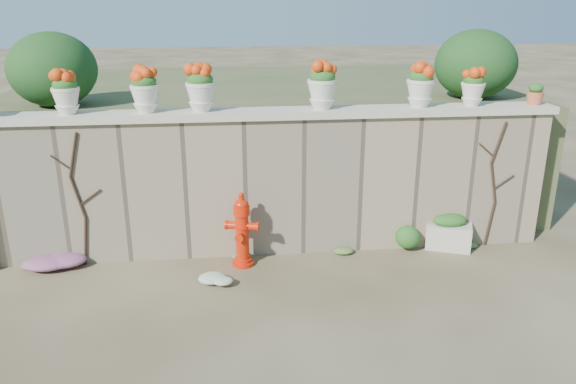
{
  "coord_description": "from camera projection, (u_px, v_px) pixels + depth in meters",
  "views": [
    {
      "loc": [
        -0.65,
        -5.85,
        3.54
      ],
      "look_at": [
        0.16,
        1.4,
        1.03
      ],
      "focal_mm": 35.0,
      "sensor_mm": 36.0,
      "label": 1
    }
  ],
  "objects": [
    {
      "name": "urn_pot_3",
      "position": [
        322.0,
        86.0,
        7.7
      ],
      "size": [
        0.41,
        0.41,
        0.65
      ],
      "color": "silver",
      "rests_on": "wall_cap"
    },
    {
      "name": "wall_cap",
      "position": [
        273.0,
        113.0,
        7.75
      ],
      "size": [
        8.1,
        0.52,
        0.1
      ],
      "primitive_type": "cube",
      "color": "beige",
      "rests_on": "stone_wall"
    },
    {
      "name": "urn_pot_4",
      "position": [
        421.0,
        85.0,
        7.85
      ],
      "size": [
        0.39,
        0.39,
        0.62
      ],
      "color": "silver",
      "rests_on": "wall_cap"
    },
    {
      "name": "vine_left",
      "position": [
        79.0,
        198.0,
        7.6
      ],
      "size": [
        0.6,
        0.04,
        1.91
      ],
      "color": "black",
      "rests_on": "ground"
    },
    {
      "name": "back_shrub_right",
      "position": [
        475.0,
        64.0,
        9.07
      ],
      "size": [
        1.3,
        1.3,
        1.1
      ],
      "primitive_type": "ellipsoid",
      "color": "#143814",
      "rests_on": "raised_fill"
    },
    {
      "name": "white_flowers",
      "position": [
        219.0,
        278.0,
        7.32
      ],
      "size": [
        0.52,
        0.42,
        0.19
      ],
      "primitive_type": "ellipsoid",
      "color": "white",
      "rests_on": "ground"
    },
    {
      "name": "raised_fill",
      "position": [
        259.0,
        135.0,
        11.1
      ],
      "size": [
        9.0,
        6.0,
        2.0
      ],
      "primitive_type": "cube",
      "color": "#384C23",
      "rests_on": "ground"
    },
    {
      "name": "urn_pot_5",
      "position": [
        473.0,
        87.0,
        7.95
      ],
      "size": [
        0.34,
        0.34,
        0.53
      ],
      "color": "silver",
      "rests_on": "wall_cap"
    },
    {
      "name": "green_shrub",
      "position": [
        408.0,
        234.0,
        8.31
      ],
      "size": [
        0.52,
        0.47,
        0.5
      ],
      "primitive_type": "ellipsoid",
      "color": "#1E5119",
      "rests_on": "ground"
    },
    {
      "name": "urn_pot_0",
      "position": [
        66.0,
        93.0,
        7.35
      ],
      "size": [
        0.36,
        0.36,
        0.57
      ],
      "color": "silver",
      "rests_on": "wall_cap"
    },
    {
      "name": "stone_wall",
      "position": [
        274.0,
        185.0,
        8.09
      ],
      "size": [
        8.0,
        0.4,
        2.0
      ],
      "primitive_type": "cube",
      "color": "gray",
      "rests_on": "ground"
    },
    {
      "name": "urn_pot_1",
      "position": [
        145.0,
        90.0,
        7.45
      ],
      "size": [
        0.38,
        0.38,
        0.6
      ],
      "color": "silver",
      "rests_on": "wall_cap"
    },
    {
      "name": "planter_box",
      "position": [
        449.0,
        232.0,
        8.37
      ],
      "size": [
        0.74,
        0.59,
        0.54
      ],
      "rotation": [
        0.0,
        0.0,
        -0.38
      ],
      "color": "beige",
      "rests_on": "ground"
    },
    {
      "name": "ground",
      "position": [
        287.0,
        311.0,
        6.72
      ],
      "size": [
        80.0,
        80.0,
        0.0
      ],
      "primitive_type": "plane",
      "color": "#463823",
      "rests_on": "ground"
    },
    {
      "name": "urn_pot_2",
      "position": [
        201.0,
        88.0,
        7.53
      ],
      "size": [
        0.4,
        0.4,
        0.63
      ],
      "color": "silver",
      "rests_on": "wall_cap"
    },
    {
      "name": "back_shrub_left",
      "position": [
        53.0,
        70.0,
        8.37
      ],
      "size": [
        1.3,
        1.3,
        1.1
      ],
      "primitive_type": "ellipsoid",
      "color": "#143814",
      "rests_on": "raised_fill"
    },
    {
      "name": "fire_hydrant",
      "position": [
        242.0,
        230.0,
        7.73
      ],
      "size": [
        0.46,
        0.33,
        1.07
      ],
      "rotation": [
        0.0,
        0.0,
        -0.28
      ],
      "color": "red",
      "rests_on": "ground"
    },
    {
      "name": "terracotta_pot",
      "position": [
        535.0,
        95.0,
        8.09
      ],
      "size": [
        0.25,
        0.25,
        0.3
      ],
      "color": "#C05F3A",
      "rests_on": "wall_cap"
    },
    {
      "name": "magenta_clump",
      "position": [
        55.0,
        260.0,
        7.76
      ],
      "size": [
        0.92,
        0.61,
        0.24
      ],
      "primitive_type": "ellipsoid",
      "color": "#BE26A9",
      "rests_on": "ground"
    },
    {
      "name": "vine_right",
      "position": [
        494.0,
        183.0,
        8.23
      ],
      "size": [
        0.6,
        0.04,
        1.91
      ],
      "color": "black",
      "rests_on": "ground"
    }
  ]
}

